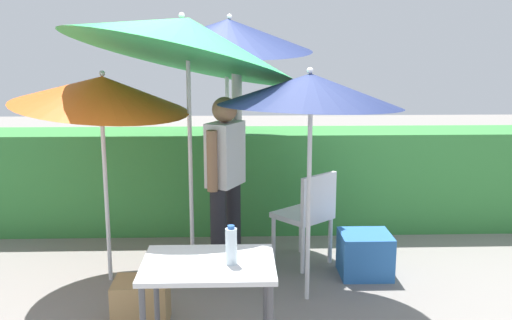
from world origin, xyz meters
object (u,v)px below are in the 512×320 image
Objects in this scene: cooler_box at (365,254)px; bottle_water at (231,246)px; umbrella_rainbow at (310,90)px; umbrella_navy at (228,34)px; crate_cardboard at (141,303)px; folding_table at (209,277)px; chair_plastic at (308,212)px; person_vendor at (225,172)px; umbrella_yellow at (102,92)px; umbrella_orange at (185,39)px.

bottle_water is at bearing -126.85° from cooler_box.
umbrella_rainbow is 1.42m from umbrella_navy.
crate_cardboard is 0.99m from folding_table.
crate_cardboard is at bearing -162.64° from umbrella_rainbow.
chair_plastic is 1.99m from folding_table.
person_vendor is 4.19× the size of cooler_box.
umbrella_yellow reaches higher than person_vendor.
umbrella_yellow is 4.78× the size of crate_cardboard.
bottle_water reaches higher than chair_plastic.
cooler_box is 2.08m from folding_table.
bottle_water is at bearing -46.33° from crate_cardboard.
crate_cardboard is (0.40, -0.84, -1.48)m from umbrella_yellow.
umbrella_navy reaches higher than chair_plastic.
bottle_water is (1.08, -1.55, -0.78)m from umbrella_yellow.
bottle_water is at bearing -118.27° from umbrella_rainbow.
umbrella_orange is at bearing 177.77° from cooler_box.
umbrella_yellow reaches higher than cooler_box.
umbrella_orange is 10.90× the size of bottle_water.
crate_cardboard is 1.66× the size of bottle_water.
cooler_box is (2.26, 0.02, -1.46)m from umbrella_yellow.
umbrella_orange is 0.75m from umbrella_navy.
chair_plastic is at bearing 9.24° from umbrella_yellow.
umbrella_yellow reaches higher than crate_cardboard.
chair_plastic is 0.64m from cooler_box.
chair_plastic is at bearing 39.47° from crate_cardboard.
umbrella_yellow is at bearing -170.76° from chair_plastic.
umbrella_yellow is 2.04m from folding_table.
umbrella_navy is at bearing 62.36° from umbrella_orange.
folding_table is (-0.10, -2.26, -1.47)m from umbrella_navy.
umbrella_rainbow is 0.79× the size of umbrella_navy.
umbrella_rainbow is 2.10× the size of chair_plastic.
umbrella_navy is 5.98× the size of crate_cardboard.
chair_plastic is 1.11× the size of folding_table.
crate_cardboard is at bearing 128.57° from folding_table.
folding_table is 3.33× the size of bottle_water.
folding_table is at bearing -80.97° from umbrella_orange.
bottle_water is at bearing -88.92° from umbrella_navy.
cooler_box is at bearing 49.44° from folding_table.
folding_table is (0.54, -0.68, 0.49)m from crate_cardboard.
umbrella_navy is at bearing 87.59° from folding_table.
folding_table reaches higher than crate_cardboard.
folding_table is at bearing -130.56° from cooler_box.
umbrella_yellow is 2.37× the size of folding_table.
person_vendor is at bearing 6.90° from umbrella_yellow.
cooler_box is 0.56× the size of folding_table.
folding_table is (0.94, -1.51, -0.99)m from umbrella_yellow.
umbrella_yellow is 2.04m from bottle_water.
bottle_water is at bearing -55.06° from umbrella_yellow.
umbrella_rainbow reaches higher than bottle_water.
umbrella_rainbow is 1.18m from umbrella_orange.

